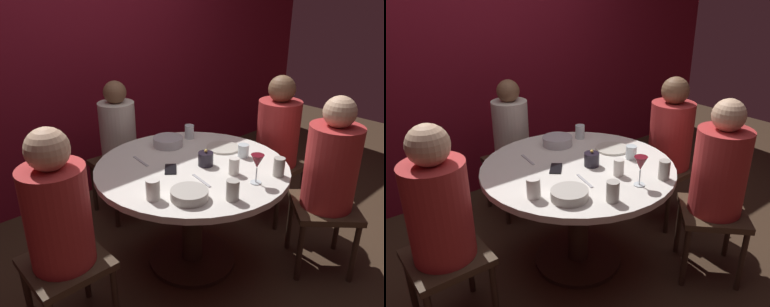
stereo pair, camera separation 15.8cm
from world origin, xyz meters
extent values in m
plane|color=#382619|center=(0.00, 0.00, 0.00)|extent=(8.00, 8.00, 0.00)
cube|color=maroon|center=(0.00, 1.43, 1.30)|extent=(6.00, 0.10, 2.60)
cylinder|color=silver|center=(0.00, 0.00, 0.71)|extent=(1.22, 1.22, 0.04)
cylinder|color=#332319|center=(0.00, 0.00, 0.35)|extent=(0.14, 0.14, 0.69)
cylinder|color=#2D2116|center=(0.00, 0.00, 0.01)|extent=(0.60, 0.60, 0.03)
cube|color=#3F2D1E|center=(-0.88, 0.00, 0.45)|extent=(0.40, 0.40, 0.04)
cylinder|color=#B22D2D|center=(-0.88, 0.00, 0.73)|extent=(0.32, 0.32, 0.53)
sphere|color=tan|center=(-0.88, 0.00, 1.09)|extent=(0.21, 0.21, 0.21)
cylinder|color=#332319|center=(-0.71, -0.17, 0.21)|extent=(0.04, 0.04, 0.43)
cylinder|color=#332319|center=(-1.05, 0.17, 0.21)|extent=(0.04, 0.04, 0.43)
cylinder|color=#332319|center=(-0.71, 0.17, 0.21)|extent=(0.04, 0.04, 0.43)
cube|color=#3F2D1E|center=(0.00, 0.87, 0.45)|extent=(0.40, 0.40, 0.04)
cylinder|color=beige|center=(0.00, 0.87, 0.71)|extent=(0.28, 0.28, 0.49)
sphere|color=brown|center=(0.00, 0.87, 1.04)|extent=(0.18, 0.18, 0.18)
cylinder|color=#332319|center=(-0.17, 1.04, 0.21)|extent=(0.04, 0.04, 0.43)
cylinder|color=#332319|center=(-0.17, 0.70, 0.21)|extent=(0.04, 0.04, 0.43)
cylinder|color=#332319|center=(0.17, 1.04, 0.21)|extent=(0.04, 0.04, 0.43)
cylinder|color=#332319|center=(0.17, 0.70, 0.21)|extent=(0.04, 0.04, 0.43)
cube|color=#3F2D1E|center=(0.90, 0.00, 0.45)|extent=(0.40, 0.40, 0.04)
cylinder|color=#B22D2D|center=(0.90, 0.00, 0.72)|extent=(0.33, 0.33, 0.51)
sphere|color=brown|center=(0.90, 0.00, 1.07)|extent=(0.20, 0.20, 0.20)
cylinder|color=#332319|center=(1.07, 0.17, 0.21)|extent=(0.04, 0.04, 0.43)
cylinder|color=#332319|center=(0.73, 0.17, 0.21)|extent=(0.04, 0.04, 0.43)
cylinder|color=#332319|center=(1.07, -0.17, 0.21)|extent=(0.04, 0.04, 0.43)
cylinder|color=#332319|center=(0.73, -0.17, 0.21)|extent=(0.04, 0.04, 0.43)
cube|color=#3F2D1E|center=(0.61, -0.61, 0.45)|extent=(0.57, 0.57, 0.04)
cylinder|color=#B22D2D|center=(0.61, -0.61, 0.74)|extent=(0.46, 0.46, 0.54)
sphere|color=tan|center=(0.61, -0.61, 1.09)|extent=(0.19, 0.19, 0.19)
cylinder|color=#332319|center=(0.85, -0.61, 0.21)|extent=(0.04, 0.04, 0.43)
cylinder|color=#332319|center=(0.61, -0.37, 0.21)|extent=(0.04, 0.04, 0.43)
cylinder|color=#332319|center=(0.61, -0.85, 0.21)|extent=(0.04, 0.04, 0.43)
cylinder|color=#332319|center=(0.37, -0.61, 0.21)|extent=(0.04, 0.04, 0.43)
cylinder|color=black|center=(0.06, -0.06, 0.78)|extent=(0.10, 0.10, 0.09)
sphere|color=#F9D159|center=(0.06, -0.06, 0.83)|extent=(0.02, 0.02, 0.02)
cylinder|color=silver|center=(0.11, -0.42, 0.74)|extent=(0.06, 0.06, 0.01)
cylinder|color=silver|center=(0.11, -0.42, 0.78)|extent=(0.01, 0.01, 0.09)
cone|color=maroon|center=(0.11, -0.42, 0.87)|extent=(0.08, 0.08, 0.08)
cylinder|color=beige|center=(0.34, 0.05, 0.74)|extent=(0.23, 0.23, 0.01)
cube|color=black|center=(-0.14, 0.04, 0.74)|extent=(0.14, 0.15, 0.01)
cylinder|color=#B7B7BC|center=(0.09, 0.36, 0.76)|extent=(0.21, 0.21, 0.06)
cylinder|color=#B2ADA3|center=(-0.29, -0.30, 0.76)|extent=(0.20, 0.20, 0.05)
cylinder|color=#B2ADA3|center=(0.28, -0.45, 0.79)|extent=(0.07, 0.07, 0.11)
cylinder|color=silver|center=(0.30, 0.36, 0.78)|extent=(0.07, 0.07, 0.10)
cylinder|color=silver|center=(-0.43, -0.17, 0.79)|extent=(0.08, 0.08, 0.11)
cylinder|color=silver|center=(0.34, -0.13, 0.78)|extent=(0.07, 0.07, 0.09)
cylinder|color=#B2ADA3|center=(-0.13, -0.46, 0.79)|extent=(0.07, 0.07, 0.11)
cylinder|color=silver|center=(0.10, -0.26, 0.78)|extent=(0.06, 0.06, 0.10)
cube|color=#B7B7BC|center=(-0.21, 0.26, 0.74)|extent=(0.04, 0.18, 0.01)
cube|color=#B7B7BC|center=(-0.11, -0.20, 0.74)|extent=(0.05, 0.18, 0.01)
camera|label=1|loc=(-1.46, -1.61, 1.75)|focal=35.57mm
camera|label=2|loc=(-1.34, -1.71, 1.75)|focal=35.57mm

